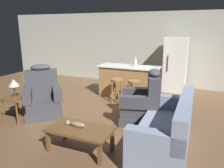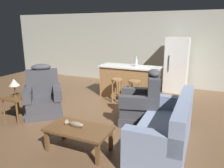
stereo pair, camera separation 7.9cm
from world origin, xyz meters
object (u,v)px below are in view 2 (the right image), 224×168
recliner_near_lamp (43,97)px  bar_stool_right (134,88)px  fish_figurine (75,124)px  kitchen_island (129,81)px  bar_stool_left (117,86)px  couch (166,130)px  end_table (17,101)px  table_lamp (14,83)px  refrigerator (176,65)px  coffee_table (79,131)px  recliner_near_island (143,103)px  bottle_tall_green (136,63)px

recliner_near_lamp → bar_stool_right: bearing=88.6°
fish_figurine → kitchen_island: size_ratio=0.19×
bar_stool_left → couch: bearing=-47.6°
fish_figurine → recliner_near_lamp: (-1.61, 1.05, -0.04)m
end_table → table_lamp: table_lamp is taller
couch → bar_stool_right: couch is taller
kitchen_island → refrigerator: 1.73m
coffee_table → table_lamp: 2.11m
couch → end_table: size_ratio=3.43×
coffee_table → bar_stool_left: bar_stool_left is taller
table_lamp → refrigerator: refrigerator is taller
recliner_near_lamp → end_table: bearing=-64.5°
recliner_near_lamp → recliner_near_island: 2.41m
recliner_near_lamp → bottle_tall_green: bearing=101.2°
end_table → kitchen_island: (1.71, 2.70, 0.02)m
bar_stool_left → end_table: bearing=-127.1°
recliner_near_island → refrigerator: bearing=-111.6°
recliner_near_lamp → bar_stool_right: 2.36m
fish_figurine → bar_stool_right: bearing=85.2°
recliner_near_island → bar_stool_right: size_ratio=1.76×
recliner_near_lamp → recliner_near_island: (2.35, 0.55, 0.00)m
end_table → bar_stool_right: bar_stool_right is taller
bar_stool_left → refrigerator: refrigerator is taller
end_table → bar_stool_left: bar_stool_left is taller
recliner_near_lamp → refrigerator: refrigerator is taller
coffee_table → recliner_near_lamp: size_ratio=0.92×
recliner_near_lamp → recliner_near_island: size_ratio=1.00×
couch → bar_stool_right: size_ratio=2.82×
recliner_near_lamp → table_lamp: recliner_near_lamp is taller
coffee_table → kitchen_island: (-0.25, 3.21, 0.11)m
kitchen_island → bottle_tall_green: (0.20, -0.01, 0.59)m
couch → bar_stool_left: (-1.73, 1.90, 0.13)m
bar_stool_right → table_lamp: bearing=-135.6°
fish_figurine → bottle_tall_green: bottle_tall_green is taller
recliner_near_island → refrigerator: 2.84m
coffee_table → end_table: bearing=165.5°
fish_figurine → recliner_near_island: (0.73, 1.60, -0.04)m
kitchen_island → bar_stool_right: size_ratio=2.65×
bottle_tall_green → couch: bearing=-61.1°
end_table → bar_stool_left: 2.60m
couch → coffee_table: bearing=25.5°
couch → recliner_near_island: size_ratio=1.60×
coffee_table → end_table: end_table is taller
recliner_near_island → bar_stool_left: recliner_near_island is taller
bar_stool_right → recliner_near_lamp: bearing=-140.6°
coffee_table → couch: couch is taller
couch → table_lamp: size_ratio=4.68×
couch → table_lamp: (-3.33, -0.16, 0.53)m
bar_stool_left → refrigerator: 2.29m
recliner_near_lamp → table_lamp: (-0.28, -0.56, 0.45)m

